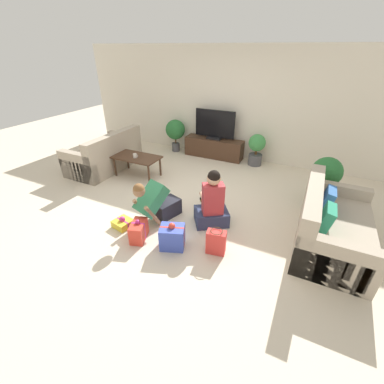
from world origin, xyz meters
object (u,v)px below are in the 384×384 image
at_px(tv, 215,126).
at_px(gift_box_a, 139,231).
at_px(potted_plant_corner_right, 326,174).
at_px(dog, 208,196).
at_px(potted_plant_back_right, 256,148).
at_px(potted_plant_back_left, 175,131).
at_px(person_kneeling, 156,202).
at_px(tv_console, 214,148).
at_px(mug, 135,156).
at_px(coffee_table, 137,159).
at_px(gift_bag_a, 216,242).
at_px(sofa_right, 330,227).
at_px(gift_box_c, 172,237).
at_px(sofa_left, 106,156).
at_px(gift_box_b, 123,223).
at_px(person_sitting, 212,205).

relative_size(tv, gift_box_a, 2.59).
height_order(potted_plant_corner_right, gift_box_a, potted_plant_corner_right).
bearing_deg(dog, potted_plant_back_right, 86.74).
bearing_deg(potted_plant_back_left, person_kneeling, -66.24).
height_order(person_kneeling, gift_box_a, person_kneeling).
height_order(potted_plant_back_left, potted_plant_back_right, potted_plant_back_left).
height_order(tv_console, mug, mug).
relative_size(potted_plant_corner_right, mug, 7.39).
height_order(potted_plant_back_right, mug, potted_plant_back_right).
distance_m(coffee_table, gift_bag_a, 2.92).
xyz_separation_m(sofa_right, gift_bag_a, (-1.39, -0.87, -0.13)).
bearing_deg(tv_console, tv, 75.96).
relative_size(tv_console, tv, 1.46).
bearing_deg(gift_bag_a, gift_box_c, -164.97).
xyz_separation_m(sofa_left, gift_bag_a, (3.38, -1.58, -0.13)).
bearing_deg(sofa_right, dog, 84.40).
distance_m(sofa_right, gift_box_b, 3.11).
distance_m(sofa_left, dog, 2.86).
bearing_deg(potted_plant_corner_right, tv, 153.96).
distance_m(potted_plant_back_left, person_kneeling, 3.29).
bearing_deg(person_sitting, potted_plant_back_left, -85.05).
bearing_deg(person_kneeling, mug, 155.06).
xyz_separation_m(dog, gift_box_a, (-0.56, -1.29, -0.05)).
bearing_deg(gift_box_b, potted_plant_corner_right, 37.76).
height_order(sofa_left, potted_plant_back_right, sofa_left).
height_order(potted_plant_back_right, gift_box_a, potted_plant_back_right).
distance_m(potted_plant_corner_right, gift_box_c, 2.92).
height_order(coffee_table, gift_box_a, coffee_table).
bearing_deg(tv, potted_plant_back_left, -177.40).
bearing_deg(tv_console, potted_plant_back_right, -2.60).
relative_size(sofa_left, gift_box_b, 5.43).
distance_m(gift_box_c, mug, 2.50).
height_order(coffee_table, gift_box_b, coffee_table).
bearing_deg(coffee_table, person_kneeling, -43.72).
height_order(tv_console, gift_box_b, tv_console).
bearing_deg(person_kneeling, gift_bag_a, 3.22).
height_order(coffee_table, potted_plant_back_right, potted_plant_back_right).
xyz_separation_m(tv_console, gift_box_c, (0.77, -3.51, -0.07)).
xyz_separation_m(sofa_left, sofa_right, (4.77, -0.71, 0.00)).
xyz_separation_m(sofa_right, tv_console, (-2.75, 2.47, -0.07)).
relative_size(gift_box_c, mug, 3.45).
bearing_deg(potted_plant_back_left, dog, -49.67).
xyz_separation_m(person_kneeling, mug, (-1.30, 1.19, 0.15)).
height_order(tv_console, person_sitting, person_sitting).
height_order(coffee_table, gift_box_c, coffee_table).
relative_size(sofa_right, coffee_table, 1.67).
xyz_separation_m(gift_box_c, gift_bag_a, (0.60, 0.16, 0.01)).
relative_size(sofa_left, dog, 3.16).
relative_size(potted_plant_back_right, gift_bag_a, 2.00).
xyz_separation_m(tv, gift_bag_a, (1.37, -3.35, -0.62)).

